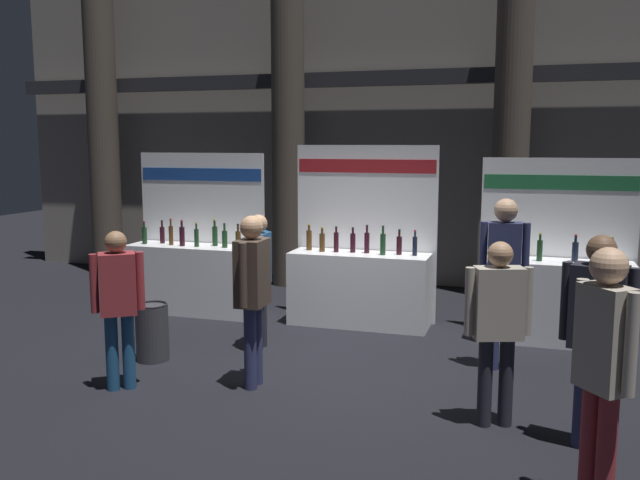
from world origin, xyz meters
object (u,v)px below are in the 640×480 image
Objects in this scene: exhibitor_booth_0 at (194,272)px; visitor_1 at (118,297)px; visitor_7 at (498,318)px; visitor_9 at (504,269)px; exhibitor_booth_2 at (555,294)px; visitor_3 at (259,271)px; visitor_4 at (603,361)px; visitor_6 at (252,285)px; visitor_0 at (597,322)px; trash_bin at (152,332)px; exhibitor_booth_1 at (360,280)px.

exhibitor_booth_0 is 1.44× the size of visitor_1.
visitor_7 is 0.87× the size of visitor_9.
exhibitor_booth_0 is 1.02× the size of exhibitor_booth_2.
visitor_3 is 4.45m from visitor_4.
visitor_6 is 0.93× the size of visitor_9.
exhibitor_booth_0 reaches higher than visitor_1.
visitor_0 is at bearing -68.81° from visitor_9.
visitor_6 is (-3.11, 0.51, -0.01)m from visitor_0.
visitor_0 is at bearing -11.73° from trash_bin.
exhibitor_booth_1 is at bearing 178.42° from exhibitor_booth_2.
visitor_1 is at bearing -143.93° from exhibitor_booth_2.
visitor_3 is at bearing -158.15° from exhibitor_booth_2.
visitor_3 is at bearing -150.90° from visitor_1.
exhibitor_booth_0 is 4.90m from exhibitor_booth_2.
visitor_0 is at bearing 143.22° from visitor_7.
trash_bin is 1.39m from visitor_3.
visitor_1 is 1.85m from visitor_3.
exhibitor_booth_0 is 1.41× the size of visitor_7.
visitor_7 is (3.76, -0.69, 0.62)m from trash_bin.
visitor_6 is (2.00, -2.57, 0.45)m from exhibitor_booth_0.
visitor_0 is at bearing 143.84° from visitor_1.
visitor_6 is at bearing -25.34° from visitor_7.
visitor_4 is at bearing 47.91° from visitor_3.
visitor_4 is at bearing 130.23° from visitor_1.
visitor_6 is at bearing -52.12° from exhibitor_booth_0.
exhibitor_booth_0 is 2.24m from trash_bin.
exhibitor_booth_0 is 1.32× the size of visitor_0.
visitor_0 is 0.97× the size of visitor_4.
visitor_4 is at bearing 99.92° from visitor_7.
trash_bin is at bearing -113.92° from visitor_1.
exhibitor_booth_0 is 0.95× the size of exhibitor_booth_1.
visitor_3 is at bearing 38.62° from trash_bin.
exhibitor_booth_2 reaches higher than visitor_4.
visitor_7 is at bearing 147.61° from visitor_1.
exhibitor_booth_1 is 1.07× the size of exhibitor_booth_2.
exhibitor_booth_2 is at bearing 108.03° from visitor_3.
exhibitor_booth_1 is at bearing 49.87° from trash_bin.
exhibitor_booth_1 is at bearing -6.54° from visitor_4.
exhibitor_booth_1 is at bearing -153.87° from visitor_1.
visitor_0 reaches higher than visitor_7.
exhibitor_booth_1 is at bearing 169.62° from visitor_6.
visitor_7 is (-0.76, 0.24, -0.09)m from visitor_0.
trash_bin is at bearing -55.20° from visitor_3.
visitor_1 is 0.89× the size of visitor_4.
trash_bin is at bearing -153.85° from exhibitor_booth_2.
trash_bin is 4.67m from visitor_0.
visitor_4 reaches higher than trash_bin.
exhibitor_booth_0 is 6.54m from visitor_4.
exhibitor_booth_2 is 4.12m from visitor_4.
exhibitor_booth_0 is at bearing 179.72° from exhibitor_booth_2.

